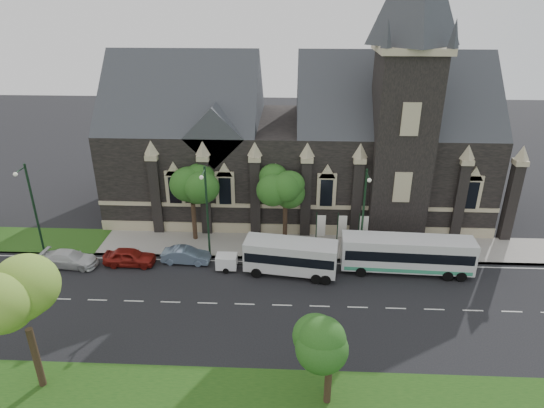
# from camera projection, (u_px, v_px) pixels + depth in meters

# --- Properties ---
(ground) EXTENTS (160.00, 160.00, 0.00)m
(ground) POSITION_uv_depth(u_px,v_px,m) (245.00, 304.00, 37.77)
(ground) COLOR black
(ground) RESTS_ON ground
(sidewalk) EXTENTS (80.00, 5.00, 0.15)m
(sidewalk) POSITION_uv_depth(u_px,v_px,m) (254.00, 245.00, 46.39)
(sidewalk) COLOR gray
(sidewalk) RESTS_ON ground
(museum) EXTENTS (40.00, 17.70, 29.90)m
(museum) POSITION_uv_depth(u_px,v_px,m) (307.00, 139.00, 51.27)
(museum) COLOR black
(museum) RESTS_ON ground
(tree_park_near) EXTENTS (4.42, 4.42, 8.56)m
(tree_park_near) POSITION_uv_depth(u_px,v_px,m) (27.00, 299.00, 27.64)
(tree_park_near) COLOR black
(tree_park_near) RESTS_ON ground
(tree_park_east) EXTENTS (3.40, 3.40, 6.28)m
(tree_park_east) POSITION_uv_depth(u_px,v_px,m) (334.00, 339.00, 27.13)
(tree_park_east) COLOR black
(tree_park_east) RESTS_ON ground
(tree_walk_right) EXTENTS (4.08, 4.08, 7.80)m
(tree_walk_right) POSITION_uv_depth(u_px,v_px,m) (288.00, 187.00, 44.98)
(tree_walk_right) COLOR black
(tree_walk_right) RESTS_ON ground
(tree_walk_left) EXTENTS (3.91, 3.91, 7.64)m
(tree_walk_left) POSITION_uv_depth(u_px,v_px,m) (194.00, 186.00, 45.39)
(tree_walk_left) COLOR black
(tree_walk_left) RESTS_ON ground
(street_lamp_near) EXTENTS (0.36, 1.88, 9.00)m
(street_lamp_near) POSITION_uv_depth(u_px,v_px,m) (364.00, 211.00, 41.70)
(street_lamp_near) COLOR black
(street_lamp_near) RESTS_ON ground
(street_lamp_mid) EXTENTS (0.36, 1.88, 9.00)m
(street_lamp_mid) POSITION_uv_depth(u_px,v_px,m) (207.00, 208.00, 42.28)
(street_lamp_mid) COLOR black
(street_lamp_mid) RESTS_ON ground
(street_lamp_far) EXTENTS (0.36, 1.88, 9.00)m
(street_lamp_far) POSITION_uv_depth(u_px,v_px,m) (32.00, 205.00, 42.95)
(street_lamp_far) COLOR black
(street_lamp_far) RESTS_ON ground
(banner_flag_left) EXTENTS (0.90, 0.10, 4.00)m
(banner_flag_left) POSITION_uv_depth(u_px,v_px,m) (319.00, 228.00, 44.72)
(banner_flag_left) COLOR black
(banner_flag_left) RESTS_ON ground
(banner_flag_center) EXTENTS (0.90, 0.10, 4.00)m
(banner_flag_center) POSITION_uv_depth(u_px,v_px,m) (341.00, 228.00, 44.63)
(banner_flag_center) COLOR black
(banner_flag_center) RESTS_ON ground
(banner_flag_right) EXTENTS (0.90, 0.10, 4.00)m
(banner_flag_right) POSITION_uv_depth(u_px,v_px,m) (362.00, 229.00, 44.55)
(banner_flag_right) COLOR black
(banner_flag_right) RESTS_ON ground
(tour_coach) EXTENTS (11.48, 3.08, 3.32)m
(tour_coach) POSITION_uv_depth(u_px,v_px,m) (407.00, 254.00, 41.44)
(tour_coach) COLOR silver
(tour_coach) RESTS_ON ground
(shuttle_bus) EXTENTS (8.30, 3.73, 3.10)m
(shuttle_bus) POSITION_uv_depth(u_px,v_px,m) (291.00, 255.00, 41.22)
(shuttle_bus) COLOR silver
(shuttle_bus) RESTS_ON ground
(box_trailer) EXTENTS (2.66, 1.56, 1.42)m
(box_trailer) POSITION_uv_depth(u_px,v_px,m) (227.00, 261.00, 42.18)
(box_trailer) COLOR white
(box_trailer) RESTS_ON ground
(sedan) EXTENTS (4.49, 1.77, 1.45)m
(sedan) POSITION_uv_depth(u_px,v_px,m) (186.00, 255.00, 43.30)
(sedan) COLOR slate
(sedan) RESTS_ON ground
(car_far_red) EXTENTS (4.67, 1.90, 1.59)m
(car_far_red) POSITION_uv_depth(u_px,v_px,m) (130.00, 257.00, 42.93)
(car_far_red) COLOR maroon
(car_far_red) RESTS_ON ground
(car_far_white) EXTENTS (5.19, 2.44, 1.46)m
(car_far_white) POSITION_uv_depth(u_px,v_px,m) (70.00, 259.00, 42.74)
(car_far_white) COLOR silver
(car_far_white) RESTS_ON ground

